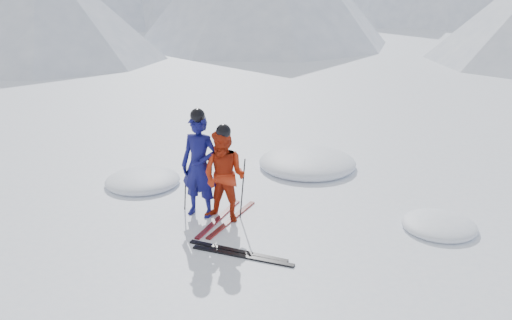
# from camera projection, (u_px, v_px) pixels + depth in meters

# --- Properties ---
(ground) EXTENTS (160.00, 160.00, 0.00)m
(ground) POSITION_uv_depth(u_px,v_px,m) (334.00, 233.00, 9.26)
(ground) COLOR white
(ground) RESTS_ON ground
(skier_blue) EXTENTS (0.79, 0.62, 1.90)m
(skier_blue) POSITION_uv_depth(u_px,v_px,m) (199.00, 166.00, 9.67)
(skier_blue) COLOR #0D0E53
(skier_blue) RESTS_ON ground
(skier_red) EXTENTS (0.97, 0.85, 1.68)m
(skier_red) POSITION_uv_depth(u_px,v_px,m) (224.00, 176.00, 9.50)
(skier_red) COLOR #AB260D
(skier_red) RESTS_ON ground
(pole_blue_left) EXTENTS (0.13, 0.09, 1.26)m
(pole_blue_left) POSITION_uv_depth(u_px,v_px,m) (186.00, 179.00, 9.95)
(pole_blue_left) COLOR black
(pole_blue_left) RESTS_ON ground
(pole_blue_right) EXTENTS (0.13, 0.07, 1.26)m
(pole_blue_right) POSITION_uv_depth(u_px,v_px,m) (216.00, 178.00, 9.98)
(pole_blue_right) COLOR black
(pole_blue_right) RESTS_ON ground
(pole_red_left) EXTENTS (0.11, 0.09, 1.12)m
(pole_red_left) POSITION_uv_depth(u_px,v_px,m) (211.00, 185.00, 9.85)
(pole_red_left) COLOR black
(pole_red_left) RESTS_ON ground
(pole_red_right) EXTENTS (0.11, 0.08, 1.12)m
(pole_red_right) POSITION_uv_depth(u_px,v_px,m) (243.00, 189.00, 9.70)
(pole_red_right) COLOR black
(pole_red_right) RESTS_ON ground
(ski_worn_left) EXTENTS (0.54, 1.66, 0.03)m
(ski_worn_left) POSITION_uv_depth(u_px,v_px,m) (219.00, 219.00, 9.78)
(ski_worn_left) COLOR black
(ski_worn_left) RESTS_ON ground
(ski_worn_right) EXTENTS (0.65, 1.63, 0.03)m
(ski_worn_right) POSITION_uv_depth(u_px,v_px,m) (232.00, 219.00, 9.75)
(ski_worn_right) COLOR black
(ski_worn_right) RESTS_ON ground
(ski_loose_a) EXTENTS (1.66, 0.57, 0.03)m
(ski_loose_a) POSITION_uv_depth(u_px,v_px,m) (238.00, 251.00, 8.64)
(ski_loose_a) COLOR black
(ski_loose_a) RESTS_ON ground
(ski_loose_b) EXTENTS (1.67, 0.51, 0.03)m
(ski_loose_b) POSITION_uv_depth(u_px,v_px,m) (242.00, 256.00, 8.48)
(ski_loose_b) COLOR black
(ski_loose_b) RESTS_ON ground
(snow_lumps) EXTENTS (7.21, 4.67, 0.49)m
(snow_lumps) POSITION_uv_depth(u_px,v_px,m) (284.00, 177.00, 11.82)
(snow_lumps) COLOR white
(snow_lumps) RESTS_ON ground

